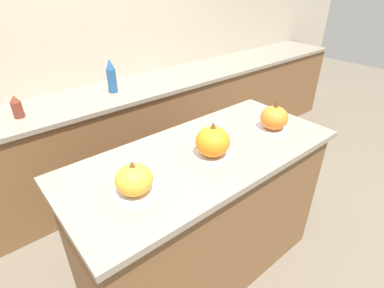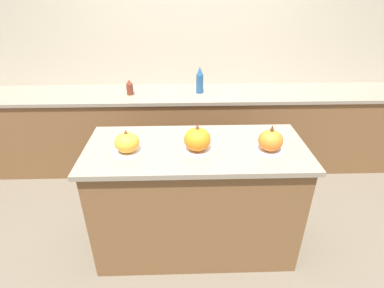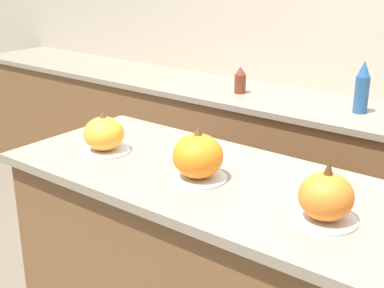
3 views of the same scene
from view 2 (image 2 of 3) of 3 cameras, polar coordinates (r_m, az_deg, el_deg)
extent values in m
plane|color=#665B4C|center=(2.67, 0.64, -18.13)|extent=(12.00, 12.00, 0.00)
cube|color=#B2A893|center=(3.47, -0.35, 17.17)|extent=(8.00, 0.06, 2.50)
cube|color=brown|center=(2.36, 0.70, -10.73)|extent=(1.49, 0.63, 0.89)
cube|color=gray|center=(2.10, 0.78, -0.92)|extent=(1.55, 0.69, 0.03)
cube|color=brown|center=(3.42, -0.17, 2.41)|extent=(6.00, 0.56, 0.86)
cube|color=gray|center=(3.25, -0.18, 9.46)|extent=(6.00, 0.60, 0.03)
cylinder|color=silver|center=(2.07, -12.08, -1.46)|extent=(0.21, 0.21, 0.01)
ellipsoid|color=orange|center=(2.03, -12.29, 0.29)|extent=(0.16, 0.16, 0.14)
cone|color=brown|center=(2.00, -12.52, 2.28)|extent=(0.03, 0.03, 0.03)
cylinder|color=silver|center=(2.04, 0.99, -1.16)|extent=(0.21, 0.21, 0.01)
ellipsoid|color=orange|center=(2.00, 1.01, 0.90)|extent=(0.18, 0.18, 0.16)
cone|color=brown|center=(1.96, 1.04, 3.32)|extent=(0.03, 0.03, 0.04)
cylinder|color=silver|center=(2.11, 14.48, -1.16)|extent=(0.20, 0.20, 0.01)
ellipsoid|color=orange|center=(2.07, 14.73, 0.66)|extent=(0.16, 0.16, 0.14)
cone|color=#4C2D14|center=(2.03, 15.05, 2.94)|extent=(0.03, 0.03, 0.05)
cylinder|color=#235184|center=(3.22, 1.47, 11.39)|extent=(0.08, 0.08, 0.19)
cone|color=#235184|center=(3.18, 1.51, 13.78)|extent=(0.07, 0.07, 0.08)
cylinder|color=maroon|center=(3.24, -11.75, 10.17)|extent=(0.07, 0.07, 0.11)
cone|color=maroon|center=(3.21, -11.90, 11.53)|extent=(0.06, 0.06, 0.05)
camera|label=1|loc=(1.18, -48.49, 11.04)|focal=28.00mm
camera|label=3|loc=(1.24, 66.78, -1.77)|focal=50.00mm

